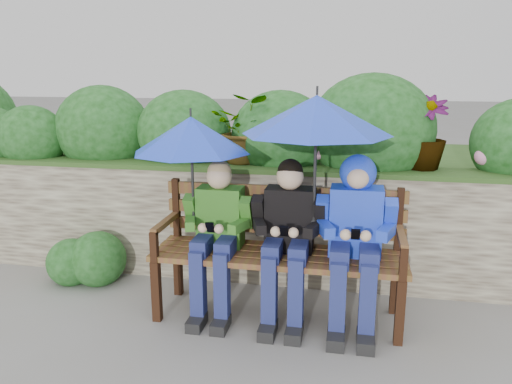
% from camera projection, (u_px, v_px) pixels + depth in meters
% --- Properties ---
extents(ground, '(60.00, 60.00, 0.00)m').
position_uv_depth(ground, '(254.00, 314.00, 3.85)').
color(ground, gray).
rests_on(ground, ground).
extents(garden_backdrop, '(8.05, 2.86, 1.90)m').
position_uv_depth(garden_backdrop, '(284.00, 185.00, 5.19)').
color(garden_backdrop, brown).
rests_on(garden_backdrop, ground).
extents(park_bench, '(1.87, 0.55, 0.99)m').
position_uv_depth(park_bench, '(280.00, 243.00, 3.77)').
color(park_bench, black).
rests_on(park_bench, ground).
extents(boy_left, '(0.51, 0.59, 1.18)m').
position_uv_depth(boy_left, '(217.00, 230.00, 3.75)').
color(boy_left, '#387225').
rests_on(boy_left, ground).
extents(boy_middle, '(0.53, 0.62, 1.21)m').
position_uv_depth(boy_middle, '(288.00, 233.00, 3.64)').
color(boy_middle, black).
rests_on(boy_middle, ground).
extents(boy_right, '(0.56, 0.68, 1.25)m').
position_uv_depth(boy_right, '(356.00, 228.00, 3.54)').
color(boy_right, '#1D2BCC').
rests_on(boy_right, ground).
extents(umbrella_left, '(0.88, 0.88, 0.84)m').
position_uv_depth(umbrella_left, '(191.00, 135.00, 3.63)').
color(umbrella_left, blue).
rests_on(umbrella_left, ground).
extents(umbrella_right, '(1.05, 1.05, 0.98)m').
position_uv_depth(umbrella_right, '(316.00, 115.00, 3.42)').
color(umbrella_right, blue).
rests_on(umbrella_right, ground).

